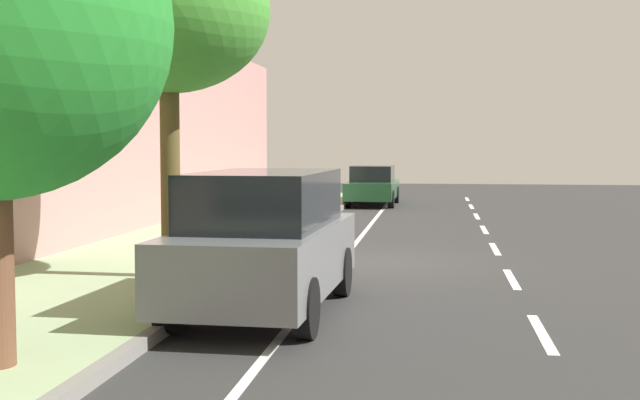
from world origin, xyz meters
TOP-DOWN VIEW (x-y plane):
  - ground at (0.00, 0.00)m, footprint 65.14×65.14m
  - sidewalk at (4.16, 0.00)m, footprint 4.14×40.71m
  - curb_edge at (2.01, 0.00)m, footprint 0.16×40.71m
  - lane_stripe_centre at (-2.67, -0.36)m, footprint 0.14×40.00m
  - lane_stripe_bike_edge at (0.54, 0.00)m, footprint 0.12×40.71m
  - building_facade at (6.48, 0.00)m, footprint 0.50×40.71m
  - parked_sedan_green_nearest at (1.07, -15.31)m, footprint 1.90×4.43m
  - parked_suv_grey_second at (1.04, 5.16)m, footprint 2.10×4.77m
  - bicycle_at_curb at (1.55, -1.60)m, footprint 1.30×1.25m
  - cyclist_with_backpack at (1.76, -2.07)m, footprint 0.55×0.52m
  - street_tree_near_cyclist at (3.04, 3.20)m, footprint 3.34×3.34m
  - fire_hydrant at (2.44, 2.66)m, footprint 0.22×0.22m

SIDE VIEW (x-z plane):
  - ground at x=0.00m, z-range 0.00..0.00m
  - lane_stripe_centre at x=-2.67m, z-range 0.00..0.01m
  - lane_stripe_bike_edge at x=0.54m, z-range 0.00..0.01m
  - sidewalk at x=4.16m, z-range 0.00..0.16m
  - curb_edge at x=2.01m, z-range 0.00..0.16m
  - bicycle_at_curb at x=1.55m, z-range -0.01..0.77m
  - fire_hydrant at x=2.44m, z-range 0.17..1.01m
  - parked_sedan_green_nearest at x=1.07m, z-range -0.01..1.51m
  - cyclist_with_backpack at x=1.76m, z-range 0.17..1.82m
  - parked_suv_grey_second at x=1.04m, z-range 0.03..2.02m
  - building_facade at x=6.48m, z-range 0.00..5.72m
  - street_tree_near_cyclist at x=3.04m, z-range 1.65..7.41m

